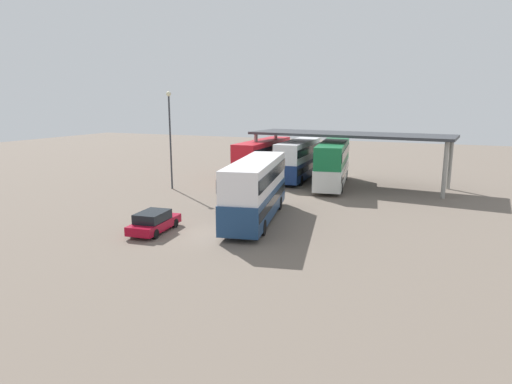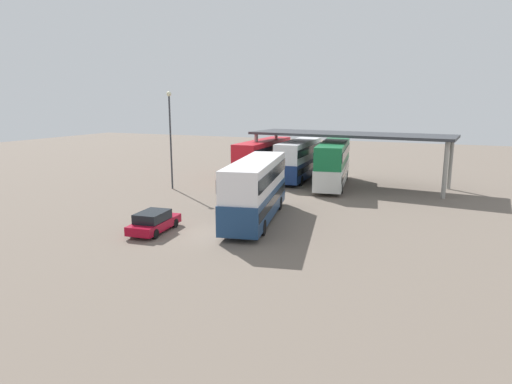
% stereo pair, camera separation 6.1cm
% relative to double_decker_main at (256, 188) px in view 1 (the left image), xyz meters
% --- Properties ---
extents(ground_plane, '(140.00, 140.00, 0.00)m').
position_rel_double_decker_main_xyz_m(ground_plane, '(-1.14, -4.03, -2.31)').
color(ground_plane, '#6D6055').
extents(double_decker_main, '(4.62, 11.22, 4.20)m').
position_rel_double_decker_main_xyz_m(double_decker_main, '(0.00, 0.00, 0.00)').
color(double_decker_main, navy).
rests_on(double_decker_main, ground_plane).
extents(parked_hatchback, '(2.09, 4.22, 1.35)m').
position_rel_double_decker_main_xyz_m(parked_hatchback, '(-4.79, -5.15, -1.63)').
color(parked_hatchback, maroon).
rests_on(parked_hatchback, ground_plane).
extents(double_decker_near_canopy, '(2.68, 11.49, 4.08)m').
position_rel_double_decker_main_xyz_m(double_decker_near_canopy, '(-5.91, 15.84, -0.06)').
color(double_decker_near_canopy, orange).
rests_on(double_decker_near_canopy, ground_plane).
extents(double_decker_mid_row, '(2.90, 10.17, 4.10)m').
position_rel_double_decker_main_xyz_m(double_decker_mid_row, '(-2.23, 16.59, -0.06)').
color(double_decker_mid_row, navy).
rests_on(double_decker_mid_row, ground_plane).
extents(double_decker_far_right, '(4.06, 11.65, 4.25)m').
position_rel_double_decker_main_xyz_m(double_decker_far_right, '(1.85, 14.72, 0.02)').
color(double_decker_far_right, silver).
rests_on(double_decker_far_right, ground_plane).
extents(depot_canopy, '(19.75, 7.62, 5.08)m').
position_rel_double_decker_main_xyz_m(depot_canopy, '(3.09, 15.90, 2.44)').
color(depot_canopy, '#33353A').
rests_on(depot_canopy, ground_plane).
extents(lamppost_tall, '(0.44, 0.44, 8.99)m').
position_rel_double_decker_main_xyz_m(lamppost_tall, '(-11.74, 7.31, 3.25)').
color(lamppost_tall, '#33353A').
rests_on(lamppost_tall, ground_plane).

